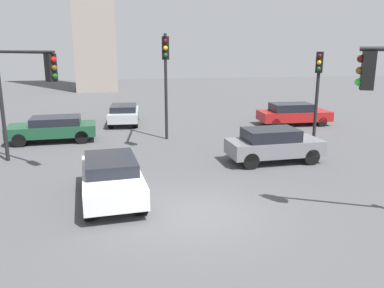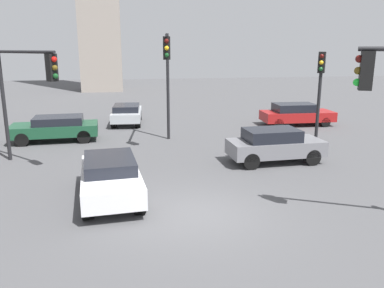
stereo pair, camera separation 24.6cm
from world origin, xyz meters
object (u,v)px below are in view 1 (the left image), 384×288
at_px(traffic_light_1, 24,81).
at_px(car_3, 53,128).
at_px(traffic_light_3, 166,66).
at_px(car_6, 273,144).
at_px(traffic_light_2, 318,81).
at_px(car_2, 111,177).
at_px(car_4, 293,114).
at_px(car_8, 124,113).

relative_size(traffic_light_1, car_3, 1.11).
bearing_deg(traffic_light_1, car_3, 134.67).
relative_size(traffic_light_3, car_6, 1.36).
bearing_deg(traffic_light_2, car_3, -72.00).
bearing_deg(traffic_light_3, car_6, 54.97).
height_order(traffic_light_2, car_6, traffic_light_2).
height_order(car_2, car_4, car_4).
bearing_deg(car_6, traffic_light_1, 171.84).
bearing_deg(car_2, car_4, 128.51).
height_order(car_4, car_8, car_4).
bearing_deg(traffic_light_3, car_4, 121.32).
distance_m(car_2, car_6, 7.50).
xyz_separation_m(traffic_light_1, traffic_light_3, (5.98, 2.74, 0.43)).
relative_size(traffic_light_3, car_3, 1.23).
relative_size(traffic_light_2, car_3, 1.03).
relative_size(car_2, car_8, 1.06).
xyz_separation_m(car_2, car_8, (0.65, 13.07, -0.04)).
bearing_deg(car_8, car_4, -98.14).
bearing_deg(traffic_light_1, traffic_light_3, 71.21).
bearing_deg(car_6, traffic_light_2, 32.81).
bearing_deg(car_8, traffic_light_3, -158.18).
distance_m(traffic_light_1, car_8, 10.28).
relative_size(traffic_light_2, traffic_light_3, 0.84).
distance_m(traffic_light_2, car_6, 4.50).
height_order(traffic_light_2, traffic_light_3, traffic_light_3).
xyz_separation_m(car_4, car_6, (-4.54, -7.75, 0.05)).
relative_size(car_3, car_6, 1.10).
bearing_deg(car_4, traffic_light_1, -153.74).
height_order(car_6, car_8, car_6).
relative_size(traffic_light_3, car_2, 1.28).
height_order(traffic_light_3, car_2, traffic_light_3).
relative_size(car_6, car_8, 1.00).
bearing_deg(traffic_light_3, traffic_light_2, 84.36).
relative_size(car_2, car_3, 0.96).
height_order(car_2, car_8, car_2).
xyz_separation_m(traffic_light_3, car_2, (-2.67, -6.76, -3.27)).
height_order(traffic_light_2, car_3, traffic_light_2).
bearing_deg(car_2, car_8, 172.37).
bearing_deg(car_6, car_2, -158.85).
bearing_deg(car_3, car_8, -134.61).
relative_size(traffic_light_2, car_8, 1.14).
xyz_separation_m(car_4, car_8, (-10.77, 2.31, -0.03)).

